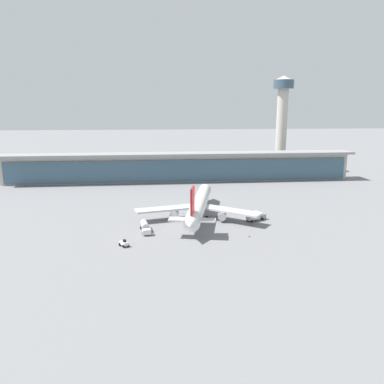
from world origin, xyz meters
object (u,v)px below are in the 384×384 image
at_px(service_truck_under_wing_white, 145,226).
at_px(safety_cone_alpha, 249,236).
at_px(airliner_on_stand, 199,205).
at_px(service_truck_mid_apron_grey, 255,216).
at_px(service_truck_near_nose_white, 124,243).
at_px(control_tower, 282,115).

distance_m(service_truck_under_wing_white, safety_cone_alpha, 32.14).
relative_size(airliner_on_stand, service_truck_mid_apron_grey, 7.42).
distance_m(airliner_on_stand, service_truck_under_wing_white, 23.05).
relative_size(service_truck_near_nose_white, control_tower, 0.05).
relative_size(airliner_on_stand, safety_cone_alpha, 80.15).
height_order(control_tower, safety_cone_alpha, control_tower).
xyz_separation_m(control_tower, safety_cone_alpha, (-49.19, -117.95, -33.35)).
bearing_deg(safety_cone_alpha, service_truck_mid_apron_grey, 69.55).
height_order(service_truck_mid_apron_grey, safety_cone_alpha, service_truck_mid_apron_grey).
xyz_separation_m(service_truck_near_nose_white, safety_cone_alpha, (36.77, 4.40, -0.56)).
height_order(service_truck_under_wing_white, service_truck_mid_apron_grey, service_truck_mid_apron_grey).
xyz_separation_m(airliner_on_stand, service_truck_under_wing_white, (-18.54, -13.36, -3.04)).
distance_m(service_truck_near_nose_white, service_truck_under_wing_white, 13.64).
height_order(service_truck_near_nose_white, service_truck_mid_apron_grey, service_truck_mid_apron_grey).
relative_size(service_truck_near_nose_white, service_truck_under_wing_white, 0.37).
distance_m(service_truck_near_nose_white, safety_cone_alpha, 37.04).
bearing_deg(service_truck_under_wing_white, control_tower, 53.87).
bearing_deg(airliner_on_stand, service_truck_mid_apron_grey, -15.62).
bearing_deg(control_tower, service_truck_near_nose_white, -125.09).
distance_m(service_truck_under_wing_white, control_tower, 139.87).
height_order(service_truck_under_wing_white, safety_cone_alpha, service_truck_under_wing_white).
bearing_deg(service_truck_mid_apron_grey, control_tower, 67.02).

